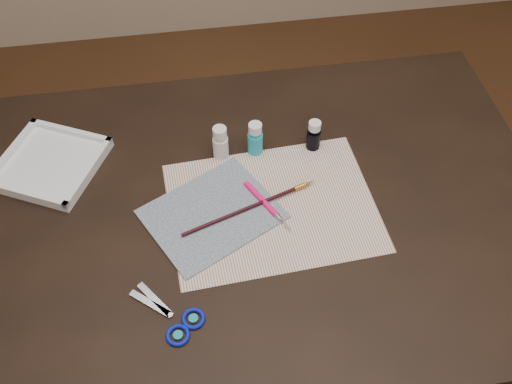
{
  "coord_description": "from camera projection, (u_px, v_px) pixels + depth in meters",
  "views": [
    {
      "loc": [
        -0.12,
        -0.75,
        1.73
      ],
      "look_at": [
        0.0,
        0.0,
        0.8
      ],
      "focal_mm": 40.0,
      "sensor_mm": 36.0,
      "label": 1
    }
  ],
  "objects": [
    {
      "name": "paintbrush",
      "position": [
        251.0,
        207.0,
        1.22
      ],
      "size": [
        0.31,
        0.11,
        0.01
      ],
      "primitive_type": null,
      "rotation": [
        0.0,
        0.0,
        0.33
      ],
      "color": "black",
      "rests_on": "canvas"
    },
    {
      "name": "paint_bottle_navy",
      "position": [
        314.0,
        135.0,
        1.32
      ],
      "size": [
        0.04,
        0.04,
        0.08
      ],
      "primitive_type": "cylinder",
      "rotation": [
        0.0,
        0.0,
        -0.2
      ],
      "color": "black",
      "rests_on": "table"
    },
    {
      "name": "palette_tray",
      "position": [
        50.0,
        163.0,
        1.3
      ],
      "size": [
        0.29,
        0.29,
        0.03
      ],
      "primitive_type": "cube",
      "rotation": [
        0.0,
        0.0,
        -0.47
      ],
      "color": "white",
      "rests_on": "table"
    },
    {
      "name": "craft_knife",
      "position": [
        269.0,
        207.0,
        1.23
      ],
      "size": [
        0.09,
        0.15,
        0.01
      ],
      "primitive_type": null,
      "rotation": [
        0.0,
        0.0,
        -1.09
      ],
      "color": "#FF126C",
      "rests_on": "paper"
    },
    {
      "name": "table",
      "position": [
        256.0,
        292.0,
        1.53
      ],
      "size": [
        1.3,
        0.9,
        0.75
      ],
      "primitive_type": "cube",
      "color": "black",
      "rests_on": "ground"
    },
    {
      "name": "paint_bottle_cyan",
      "position": [
        255.0,
        138.0,
        1.31
      ],
      "size": [
        0.04,
        0.04,
        0.09
      ],
      "primitive_type": "cylinder",
      "rotation": [
        0.0,
        0.0,
        0.16
      ],
      "color": "#1DA6B7",
      "rests_on": "table"
    },
    {
      "name": "paper",
      "position": [
        272.0,
        207.0,
        1.24
      ],
      "size": [
        0.46,
        0.36,
        0.0
      ],
      "primitive_type": "cube",
      "rotation": [
        0.0,
        0.0,
        0.06
      ],
      "color": "white",
      "rests_on": "table"
    },
    {
      "name": "paint_bottle_white",
      "position": [
        220.0,
        142.0,
        1.3
      ],
      "size": [
        0.04,
        0.04,
        0.09
      ],
      "primitive_type": "cylinder",
      "rotation": [
        0.0,
        0.0,
        0.17
      ],
      "color": "silver",
      "rests_on": "table"
    },
    {
      "name": "scissors",
      "position": [
        162.0,
        313.0,
        1.07
      ],
      "size": [
        0.19,
        0.18,
        0.01
      ],
      "primitive_type": null,
      "rotation": [
        0.0,
        0.0,
        2.45
      ],
      "color": "silver",
      "rests_on": "table"
    },
    {
      "name": "ground",
      "position": [
        256.0,
        351.0,
        1.83
      ],
      "size": [
        3.5,
        3.5,
        0.02
      ],
      "primitive_type": "cube",
      "color": "#422614",
      "rests_on": "ground"
    },
    {
      "name": "canvas",
      "position": [
        212.0,
        214.0,
        1.22
      ],
      "size": [
        0.33,
        0.31,
        0.0
      ],
      "primitive_type": "cube",
      "rotation": [
        0.0,
        0.0,
        0.48
      ],
      "color": "#16283C",
      "rests_on": "paper"
    }
  ]
}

